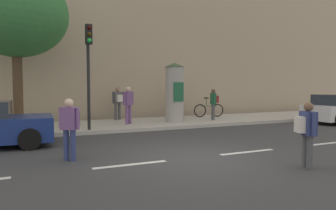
{
  "coord_description": "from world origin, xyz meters",
  "views": [
    {
      "loc": [
        -3.91,
        -6.97,
        1.84
      ],
      "look_at": [
        0.16,
        2.0,
        1.26
      ],
      "focal_mm": 33.34,
      "sensor_mm": 36.0,
      "label": 1
    }
  ],
  "objects_px": {
    "pedestrian_with_backpack": "(70,124)",
    "bicycle_leaning": "(209,110)",
    "poster_column": "(175,92)",
    "pedestrian_with_bag": "(214,102)",
    "pedestrian_in_dark_shirt": "(177,98)",
    "pedestrian_tallest": "(128,102)",
    "traffic_light": "(89,59)",
    "pedestrian_near_pole": "(307,130)",
    "street_tree": "(16,14)",
    "pedestrian_in_light_jacket": "(118,100)"
  },
  "relations": [
    {
      "from": "pedestrian_tallest",
      "to": "street_tree",
      "type": "bearing_deg",
      "value": 177.24
    },
    {
      "from": "poster_column",
      "to": "pedestrian_near_pole",
      "type": "bearing_deg",
      "value": -94.96
    },
    {
      "from": "pedestrian_with_bag",
      "to": "pedestrian_in_dark_shirt",
      "type": "bearing_deg",
      "value": 115.84
    },
    {
      "from": "bicycle_leaning",
      "to": "pedestrian_with_backpack",
      "type": "bearing_deg",
      "value": -140.44
    },
    {
      "from": "pedestrian_near_pole",
      "to": "pedestrian_with_bag",
      "type": "xyz_separation_m",
      "value": [
        2.93,
        8.38,
        0.21
      ]
    },
    {
      "from": "pedestrian_near_pole",
      "to": "pedestrian_in_dark_shirt",
      "type": "relative_size",
      "value": 0.85
    },
    {
      "from": "pedestrian_near_pole",
      "to": "pedestrian_tallest",
      "type": "relative_size",
      "value": 0.88
    },
    {
      "from": "poster_column",
      "to": "pedestrian_with_bag",
      "type": "height_order",
      "value": "poster_column"
    },
    {
      "from": "poster_column",
      "to": "street_tree",
      "type": "bearing_deg",
      "value": 177.09
    },
    {
      "from": "pedestrian_tallest",
      "to": "bicycle_leaning",
      "type": "distance_m",
      "value": 5.28
    },
    {
      "from": "poster_column",
      "to": "pedestrian_near_pole",
      "type": "xyz_separation_m",
      "value": [
        -0.73,
        -8.37,
        -0.7
      ]
    },
    {
      "from": "poster_column",
      "to": "pedestrian_with_backpack",
      "type": "bearing_deg",
      "value": -135.38
    },
    {
      "from": "pedestrian_with_bag",
      "to": "pedestrian_in_dark_shirt",
      "type": "height_order",
      "value": "pedestrian_in_dark_shirt"
    },
    {
      "from": "bicycle_leaning",
      "to": "pedestrian_in_light_jacket",
      "type": "bearing_deg",
      "value": 173.41
    },
    {
      "from": "pedestrian_tallest",
      "to": "pedestrian_in_dark_shirt",
      "type": "xyz_separation_m",
      "value": [
        3.43,
        2.01,
        0.05
      ]
    },
    {
      "from": "poster_column",
      "to": "pedestrian_in_dark_shirt",
      "type": "relative_size",
      "value": 1.6
    },
    {
      "from": "traffic_light",
      "to": "poster_column",
      "type": "distance_m",
      "value": 4.59
    },
    {
      "from": "pedestrian_in_dark_shirt",
      "to": "poster_column",
      "type": "bearing_deg",
      "value": -118.83
    },
    {
      "from": "pedestrian_near_pole",
      "to": "pedestrian_tallest",
      "type": "bearing_deg",
      "value": 100.22
    },
    {
      "from": "traffic_light",
      "to": "pedestrian_with_backpack",
      "type": "distance_m",
      "value": 4.82
    },
    {
      "from": "traffic_light",
      "to": "pedestrian_tallest",
      "type": "distance_m",
      "value": 2.94
    },
    {
      "from": "street_tree",
      "to": "pedestrian_tallest",
      "type": "distance_m",
      "value": 5.71
    },
    {
      "from": "poster_column",
      "to": "pedestrian_tallest",
      "type": "xyz_separation_m",
      "value": [
        -2.26,
        0.13,
        -0.42
      ]
    },
    {
      "from": "bicycle_leaning",
      "to": "pedestrian_tallest",
      "type": "bearing_deg",
      "value": -165.38
    },
    {
      "from": "traffic_light",
      "to": "street_tree",
      "type": "xyz_separation_m",
      "value": [
        -2.51,
        1.53,
        1.79
      ]
    },
    {
      "from": "poster_column",
      "to": "street_tree",
      "type": "distance_m",
      "value": 7.43
    },
    {
      "from": "pedestrian_with_backpack",
      "to": "pedestrian_near_pole",
      "type": "relative_size",
      "value": 1.04
    },
    {
      "from": "pedestrian_tallest",
      "to": "pedestrian_in_dark_shirt",
      "type": "relative_size",
      "value": 0.96
    },
    {
      "from": "pedestrian_with_bag",
      "to": "poster_column",
      "type": "bearing_deg",
      "value": -179.84
    },
    {
      "from": "pedestrian_in_light_jacket",
      "to": "pedestrian_with_bag",
      "type": "height_order",
      "value": "pedestrian_in_light_jacket"
    },
    {
      "from": "pedestrian_with_backpack",
      "to": "bicycle_leaning",
      "type": "bearing_deg",
      "value": 39.56
    },
    {
      "from": "pedestrian_in_dark_shirt",
      "to": "pedestrian_tallest",
      "type": "bearing_deg",
      "value": -149.68
    },
    {
      "from": "traffic_light",
      "to": "poster_column",
      "type": "height_order",
      "value": "traffic_light"
    },
    {
      "from": "pedestrian_with_bag",
      "to": "pedestrian_tallest",
      "type": "bearing_deg",
      "value": 178.46
    },
    {
      "from": "street_tree",
      "to": "bicycle_leaning",
      "type": "height_order",
      "value": "street_tree"
    },
    {
      "from": "traffic_light",
      "to": "street_tree",
      "type": "height_order",
      "value": "street_tree"
    },
    {
      "from": "pedestrian_in_light_jacket",
      "to": "pedestrian_in_dark_shirt",
      "type": "distance_m",
      "value": 3.4
    },
    {
      "from": "traffic_light",
      "to": "pedestrian_near_pole",
      "type": "height_order",
      "value": "traffic_light"
    },
    {
      "from": "street_tree",
      "to": "pedestrian_in_dark_shirt",
      "type": "bearing_deg",
      "value": 12.75
    },
    {
      "from": "pedestrian_tallest",
      "to": "pedestrian_with_bag",
      "type": "distance_m",
      "value": 4.46
    },
    {
      "from": "pedestrian_near_pole",
      "to": "pedestrian_in_light_jacket",
      "type": "bearing_deg",
      "value": 98.21
    },
    {
      "from": "pedestrian_near_pole",
      "to": "pedestrian_with_bag",
      "type": "height_order",
      "value": "pedestrian_with_bag"
    },
    {
      "from": "pedestrian_with_bag",
      "to": "bicycle_leaning",
      "type": "relative_size",
      "value": 0.9
    },
    {
      "from": "pedestrian_with_backpack",
      "to": "pedestrian_in_dark_shirt",
      "type": "xyz_separation_m",
      "value": [
        6.65,
        7.53,
        0.29
      ]
    },
    {
      "from": "pedestrian_with_backpack",
      "to": "pedestrian_in_light_jacket",
      "type": "relative_size",
      "value": 0.93
    },
    {
      "from": "pedestrian_tallest",
      "to": "pedestrian_in_dark_shirt",
      "type": "bearing_deg",
      "value": 30.32
    },
    {
      "from": "pedestrian_with_backpack",
      "to": "pedestrian_near_pole",
      "type": "bearing_deg",
      "value": -32.04
    },
    {
      "from": "pedestrian_near_pole",
      "to": "pedestrian_in_dark_shirt",
      "type": "xyz_separation_m",
      "value": [
        1.9,
        10.5,
        0.32
      ]
    },
    {
      "from": "pedestrian_near_pole",
      "to": "pedestrian_in_light_jacket",
      "type": "relative_size",
      "value": 0.9
    },
    {
      "from": "traffic_light",
      "to": "pedestrian_with_bag",
      "type": "height_order",
      "value": "traffic_light"
    }
  ]
}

